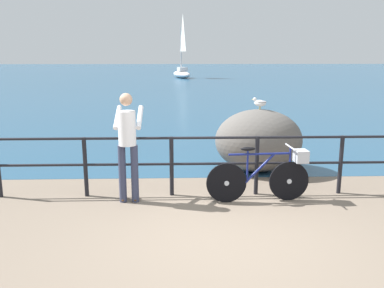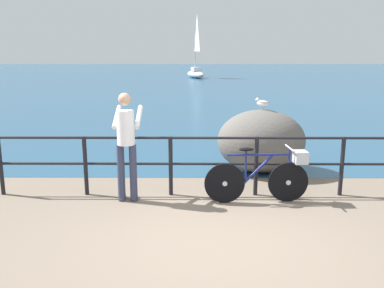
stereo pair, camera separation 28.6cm
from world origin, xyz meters
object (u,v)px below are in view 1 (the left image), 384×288
Objects in this scene: bicycle at (267,174)px; person_at_railing at (128,142)px; sailboat at (182,71)px; breakwater_boulder_main at (259,140)px; seagull at (260,102)px.

person_at_railing is (-2.25, 0.06, 0.53)m from bicycle.
person_at_railing is 0.29× the size of sailboat.
sailboat reaches higher than breakwater_boulder_main.
breakwater_boulder_main is at bearing 80.08° from bicycle.
seagull is at bearing 168.02° from sailboat.
seagull is (0.01, 0.03, 0.78)m from breakwater_boulder_main.
person_at_railing is 35.00m from sailboat.
sailboat is (1.17, 34.98, -0.28)m from person_at_railing.
person_at_railing is 3.02m from breakwater_boulder_main.
sailboat reaches higher than person_at_railing.
person_at_railing reaches higher than bicycle.
breakwater_boulder_main is (0.20, 1.79, 0.17)m from bicycle.
sailboat is at bearing 88.20° from bicycle.
bicycle is 0.95× the size of person_at_railing.
seagull reaches higher than breakwater_boulder_main.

